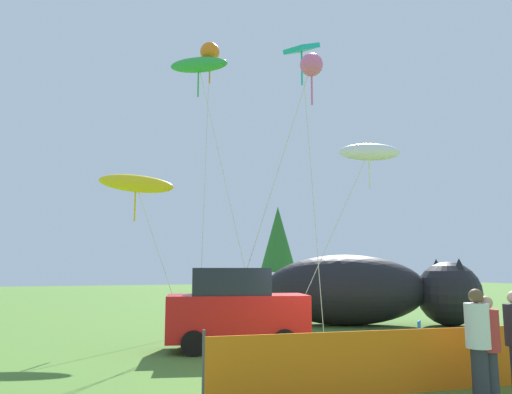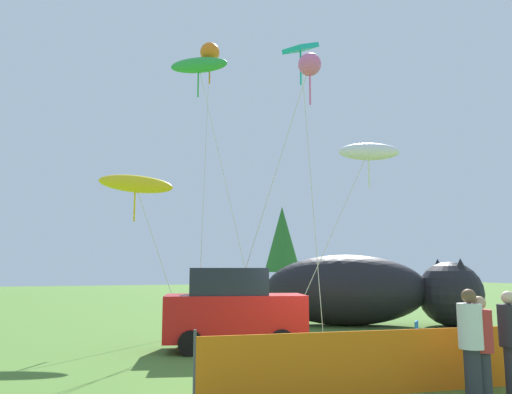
% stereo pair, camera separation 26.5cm
% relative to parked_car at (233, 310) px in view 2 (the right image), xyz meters
% --- Properties ---
extents(ground_plane, '(120.00, 120.00, 0.00)m').
position_rel_parked_car_xyz_m(ground_plane, '(1.70, -1.48, -1.10)').
color(ground_plane, '#4C752D').
extents(parked_car, '(4.19, 2.66, 2.26)m').
position_rel_parked_car_xyz_m(parked_car, '(0.00, 0.00, 0.00)').
color(parked_car, red).
rests_on(parked_car, ground).
extents(folding_chair, '(0.76, 0.76, 0.94)m').
position_rel_parked_car_xyz_m(folding_chair, '(3.95, -3.12, -0.56)').
color(folding_chair, '#1959A5').
rests_on(folding_chair, ground).
extents(inflatable_cat, '(8.48, 5.73, 2.80)m').
position_rel_parked_car_xyz_m(inflatable_cat, '(6.98, 3.78, 0.19)').
color(inflatable_cat, black).
rests_on(inflatable_cat, ground).
extents(safety_fence, '(9.85, 1.15, 1.24)m').
position_rel_parked_car_xyz_m(safety_fence, '(2.45, -5.85, -0.53)').
color(safety_fence, orange).
rests_on(safety_fence, ground).
extents(spectator_in_black_shirt, '(0.39, 0.39, 1.77)m').
position_rel_parked_car_xyz_m(spectator_in_black_shirt, '(2.14, -6.80, -0.13)').
color(spectator_in_black_shirt, '#2D2D38').
rests_on(spectator_in_black_shirt, ground).
extents(spectator_in_grey_shirt, '(0.40, 0.40, 1.84)m').
position_rel_parked_car_xyz_m(spectator_in_grey_shirt, '(2.90, -6.73, -0.09)').
color(spectator_in_grey_shirt, '#2D2D38').
rests_on(spectator_in_grey_shirt, ground).
extents(spectator_in_red_shirt, '(0.41, 0.41, 1.90)m').
position_rel_parked_car_xyz_m(spectator_in_red_shirt, '(1.95, -6.78, -0.06)').
color(spectator_in_red_shirt, '#2D2D38').
rests_on(spectator_in_red_shirt, ground).
extents(kite_white_ghost, '(3.18, 3.03, 6.70)m').
position_rel_parked_car_xyz_m(kite_white_ghost, '(5.17, 0.79, 5.15)').
color(kite_white_ghost, silver).
rests_on(kite_white_ghost, ground).
extents(kite_pink_octopus, '(2.49, 2.41, 8.91)m').
position_rel_parked_car_xyz_m(kite_pink_octopus, '(2.32, -0.37, 7.38)').
color(kite_pink_octopus, silver).
rests_on(kite_pink_octopus, ground).
extents(kite_orange_flower, '(1.41, 3.02, 11.13)m').
position_rel_parked_car_xyz_m(kite_orange_flower, '(0.49, 4.56, 9.56)').
color(kite_orange_flower, silver).
rests_on(kite_orange_flower, ground).
extents(kite_green_fish, '(3.82, 2.19, 10.58)m').
position_rel_parked_car_xyz_m(kite_green_fish, '(0.05, 4.55, 8.99)').
color(kite_green_fish, silver).
rests_on(kite_green_fish, ground).
extents(kite_yellow_hero, '(3.16, 1.93, 5.62)m').
position_rel_parked_car_xyz_m(kite_yellow_hero, '(-2.31, 3.81, 4.04)').
color(kite_yellow_hero, silver).
rests_on(kite_yellow_hero, ground).
extents(kite_teal_diamond, '(1.62, 1.23, 9.97)m').
position_rel_parked_car_xyz_m(kite_teal_diamond, '(2.67, 0.90, 8.36)').
color(kite_teal_diamond, silver).
rests_on(kite_teal_diamond, ground).
extents(horizon_tree_east, '(3.43, 3.43, 8.17)m').
position_rel_parked_car_xyz_m(horizon_tree_east, '(14.97, 29.82, 3.92)').
color(horizon_tree_east, brown).
rests_on(horizon_tree_east, ground).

